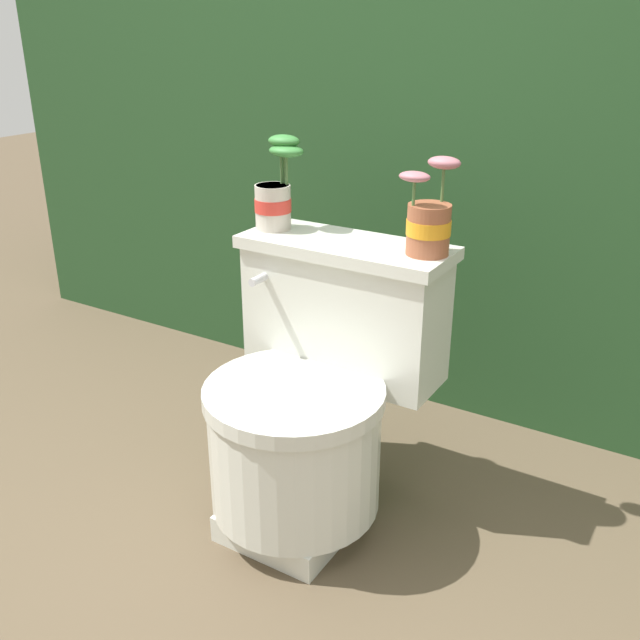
% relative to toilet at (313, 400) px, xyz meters
% --- Properties ---
extents(ground_plane, '(12.00, 12.00, 0.00)m').
position_rel_toilet_xyz_m(ground_plane, '(-0.09, -0.08, -0.31)').
color(ground_plane, brown).
extents(hedge_backdrop, '(3.35, 1.09, 1.59)m').
position_rel_toilet_xyz_m(hedge_backdrop, '(-0.09, 1.21, 0.48)').
color(hedge_backdrop, '#234723').
rests_on(hedge_backdrop, ground).
extents(toilet, '(0.52, 0.56, 0.68)m').
position_rel_toilet_xyz_m(toilet, '(0.00, 0.00, 0.00)').
color(toilet, silver).
rests_on(toilet, ground).
extents(potted_plant_left, '(0.12, 0.11, 0.23)m').
position_rel_toilet_xyz_m(potted_plant_left, '(-0.21, 0.16, 0.46)').
color(potted_plant_left, beige).
rests_on(potted_plant_left, toilet).
extents(potted_plant_midleft, '(0.11, 0.12, 0.22)m').
position_rel_toilet_xyz_m(potted_plant_midleft, '(0.21, 0.16, 0.44)').
color(potted_plant_midleft, '#9E5638').
rests_on(potted_plant_midleft, toilet).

